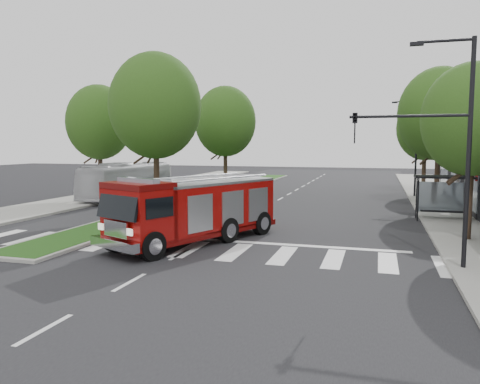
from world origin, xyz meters
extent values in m
plane|color=black|center=(0.00, 0.00, 0.00)|extent=(140.00, 140.00, 0.00)
cube|color=gray|center=(12.50, 10.00, 0.07)|extent=(5.00, 80.00, 0.15)
cube|color=gray|center=(-14.50, 10.00, 0.07)|extent=(5.00, 80.00, 0.15)
cube|color=gray|center=(-6.00, 18.00, 0.07)|extent=(3.00, 50.00, 0.14)
cube|color=#204714|center=(-6.00, 18.00, 0.14)|extent=(2.60, 49.50, 0.02)
cylinder|color=black|center=(9.80, 7.40, 1.25)|extent=(0.08, 0.08, 2.50)
cylinder|color=black|center=(12.60, 7.40, 1.25)|extent=(0.08, 0.08, 2.50)
cylinder|color=black|center=(9.80, 8.60, 1.25)|extent=(0.08, 0.08, 2.50)
cylinder|color=black|center=(12.60, 8.60, 1.25)|extent=(0.08, 0.08, 2.50)
cube|color=black|center=(11.20, 8.00, 2.55)|extent=(3.20, 1.60, 0.12)
cube|color=#8C99A5|center=(11.20, 8.70, 1.30)|extent=(2.80, 0.04, 1.80)
cube|color=black|center=(11.20, 8.00, 0.55)|extent=(2.40, 0.40, 0.08)
cylinder|color=black|center=(11.50, 2.00, 1.87)|extent=(0.36, 0.36, 3.74)
ellipsoid|color=#19350E|center=(11.50, 2.00, 5.53)|extent=(4.40, 4.40, 5.06)
cylinder|color=black|center=(11.50, 14.00, 2.20)|extent=(0.36, 0.36, 4.40)
ellipsoid|color=#19350E|center=(11.50, 14.00, 6.50)|extent=(5.60, 5.60, 6.44)
cylinder|color=black|center=(11.50, 24.00, 1.98)|extent=(0.36, 0.36, 3.96)
ellipsoid|color=#19350E|center=(11.50, 24.00, 5.85)|extent=(5.00, 5.00, 5.75)
cylinder|color=black|center=(-6.00, 6.00, 2.31)|extent=(0.36, 0.36, 4.62)
ellipsoid|color=#19350E|center=(-6.00, 6.00, 6.83)|extent=(5.80, 5.80, 6.67)
cylinder|color=black|center=(-6.00, 20.00, 2.20)|extent=(0.36, 0.36, 4.40)
ellipsoid|color=#19350E|center=(-6.00, 20.00, 6.50)|extent=(5.60, 5.60, 6.44)
cylinder|color=black|center=(-14.00, 12.00, 2.09)|extent=(0.36, 0.36, 4.18)
ellipsoid|color=#19350E|center=(-14.00, 12.00, 6.17)|extent=(5.20, 5.20, 5.98)
cylinder|color=black|center=(10.50, -3.50, 4.00)|extent=(0.16, 0.16, 8.00)
cylinder|color=black|center=(9.60, -3.50, 7.90)|extent=(1.80, 0.10, 0.10)
cube|color=black|center=(8.70, -3.50, 7.85)|extent=(0.45, 0.20, 0.12)
cylinder|color=black|center=(8.50, -3.50, 5.40)|extent=(4.00, 0.10, 0.10)
imported|color=black|center=(6.70, -3.50, 5.00)|extent=(0.18, 0.22, 1.10)
cylinder|color=black|center=(10.50, 20.00, 4.00)|extent=(0.16, 0.16, 8.00)
cylinder|color=black|center=(9.60, 20.00, 7.90)|extent=(1.80, 0.10, 0.10)
cube|color=black|center=(8.70, 20.00, 7.85)|extent=(0.45, 0.20, 0.12)
cube|color=#510504|center=(-0.29, -1.53, 0.52)|extent=(5.85, 8.99, 0.26)
cube|color=maroon|center=(0.04, -0.77, 1.60)|extent=(5.02, 7.10, 2.07)
cube|color=maroon|center=(-1.57, -4.46, 1.60)|extent=(3.11, 2.74, 2.17)
cube|color=#B2B2B7|center=(0.04, -0.77, 2.69)|extent=(5.02, 7.10, 0.12)
cylinder|color=#B2B2B7|center=(-0.81, -0.40, 2.89)|extent=(2.58, 5.72, 0.10)
cylinder|color=#B2B2B7|center=(0.89, -1.14, 2.89)|extent=(2.58, 5.72, 0.10)
cube|color=silver|center=(-2.05, -5.55, 0.62)|extent=(2.61, 1.41, 0.36)
cube|color=#8C99A5|center=(-1.57, -4.46, 3.00)|extent=(2.23, 1.24, 0.19)
cylinder|color=black|center=(-2.79, -4.27, 0.57)|extent=(0.79, 1.19, 1.14)
cylinder|color=black|center=(-0.61, -5.22, 0.57)|extent=(0.79, 1.19, 1.14)
cylinder|color=black|center=(-1.05, -0.29, 0.57)|extent=(0.79, 1.19, 1.14)
cylinder|color=black|center=(1.13, -1.25, 0.57)|extent=(0.79, 1.19, 1.14)
cylinder|color=black|center=(-0.05, 1.98, 0.57)|extent=(0.79, 1.19, 1.14)
cylinder|color=black|center=(2.13, 1.03, 0.57)|extent=(0.79, 1.19, 1.14)
imported|color=#B5B6BA|center=(-12.00, 12.85, 1.47)|extent=(2.89, 10.66, 2.94)
camera|label=1|loc=(7.55, -21.02, 4.42)|focal=35.00mm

